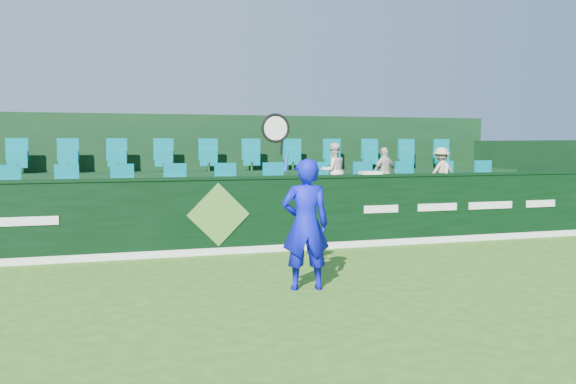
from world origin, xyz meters
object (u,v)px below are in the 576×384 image
object	(u,v)px
tennis_player	(305,223)
spectator_right	(441,172)
drinks_bottle	(446,168)
spectator_left	(333,171)
spectator_middle	(385,172)
towel	(370,173)

from	to	relation	value
tennis_player	spectator_right	xyz separation A→B (m)	(4.56, 4.17, 0.44)
drinks_bottle	spectator_right	bearing A→B (deg)	63.22
spectator_left	spectator_right	xyz separation A→B (m)	(2.49, 0.00, -0.05)
tennis_player	spectator_right	distance (m)	6.20
spectator_left	spectator_right	bearing A→B (deg)	175.16
spectator_left	drinks_bottle	bearing A→B (deg)	144.95
spectator_right	drinks_bottle	bearing A→B (deg)	50.74
tennis_player	spectator_left	distance (m)	4.69
spectator_right	tennis_player	bearing A→B (deg)	30.00
spectator_left	spectator_middle	bearing A→B (deg)	175.16
spectator_middle	spectator_right	bearing A→B (deg)	163.89
spectator_middle	towel	bearing A→B (deg)	36.71
tennis_player	spectator_middle	xyz separation A→B (m)	(3.22, 4.17, 0.44)
spectator_left	towel	distance (m)	1.16
spectator_middle	spectator_right	size ratio (longest dim) A/B	1.01
spectator_middle	towel	size ratio (longest dim) A/B	2.74
spectator_left	tennis_player	bearing A→B (deg)	58.78
tennis_player	drinks_bottle	bearing A→B (deg)	37.41
spectator_middle	drinks_bottle	bearing A→B (deg)	108.56
tennis_player	drinks_bottle	distance (m)	5.06
spectator_left	spectator_right	world-z (taller)	spectator_left
towel	drinks_bottle	bearing A→B (deg)	0.00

